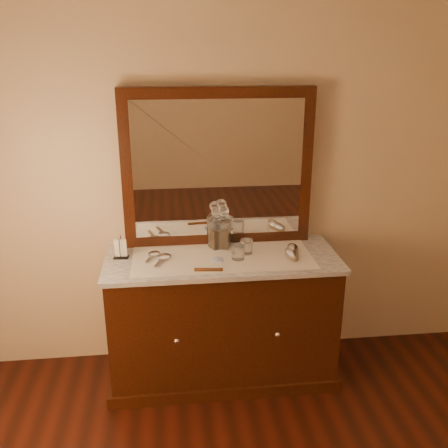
# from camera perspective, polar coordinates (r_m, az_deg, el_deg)

# --- Properties ---
(room_shell) EXTENTS (8.50, 9.00, 2.80)m
(room_shell) POSITION_cam_1_polar(r_m,az_deg,el_deg) (1.12, 11.50, -17.82)
(room_shell) COLOR black
(room_shell) RESTS_ON ground
(dresser_cabinet) EXTENTS (1.40, 0.55, 0.82)m
(dresser_cabinet) POSITION_cam_1_polar(r_m,az_deg,el_deg) (3.27, -0.21, -10.85)
(dresser_cabinet) COLOR black
(dresser_cabinet) RESTS_ON floor
(dresser_plinth) EXTENTS (1.46, 0.59, 0.08)m
(dresser_plinth) POSITION_cam_1_polar(r_m,az_deg,el_deg) (3.47, -0.20, -16.10)
(dresser_plinth) COLOR black
(dresser_plinth) RESTS_ON floor
(knob_left) EXTENTS (0.04, 0.04, 0.04)m
(knob_left) POSITION_cam_1_polar(r_m,az_deg,el_deg) (2.99, -5.45, -13.23)
(knob_left) COLOR silver
(knob_left) RESTS_ON dresser_cabinet
(knob_right) EXTENTS (0.04, 0.04, 0.04)m
(knob_right) POSITION_cam_1_polar(r_m,az_deg,el_deg) (3.05, 6.15, -12.51)
(knob_right) COLOR silver
(knob_right) RESTS_ON dresser_cabinet
(marble_top) EXTENTS (1.44, 0.59, 0.03)m
(marble_top) POSITION_cam_1_polar(r_m,az_deg,el_deg) (3.07, -0.21, -4.02)
(marble_top) COLOR white
(marble_top) RESTS_ON dresser_cabinet
(mirror_frame) EXTENTS (1.20, 0.08, 1.00)m
(mirror_frame) POSITION_cam_1_polar(r_m,az_deg,el_deg) (3.14, -0.73, 6.43)
(mirror_frame) COLOR black
(mirror_frame) RESTS_ON marble_top
(mirror_glass) EXTENTS (1.06, 0.01, 0.86)m
(mirror_glass) POSITION_cam_1_polar(r_m,az_deg,el_deg) (3.11, -0.66, 6.28)
(mirror_glass) COLOR white
(mirror_glass) RESTS_ON marble_top
(lace_runner) EXTENTS (1.10, 0.45, 0.00)m
(lace_runner) POSITION_cam_1_polar(r_m,az_deg,el_deg) (3.05, -0.17, -3.88)
(lace_runner) COLOR silver
(lace_runner) RESTS_ON marble_top
(pin_dish) EXTENTS (0.07, 0.07, 0.01)m
(pin_dish) POSITION_cam_1_polar(r_m,az_deg,el_deg) (3.00, -0.76, -4.14)
(pin_dish) COLOR white
(pin_dish) RESTS_ON lace_runner
(comb) EXTENTS (0.17, 0.05, 0.01)m
(comb) POSITION_cam_1_polar(r_m,az_deg,el_deg) (2.88, -1.78, -5.27)
(comb) COLOR brown
(comb) RESTS_ON lace_runner
(napkin_rack) EXTENTS (0.10, 0.06, 0.14)m
(napkin_rack) POSITION_cam_1_polar(r_m,az_deg,el_deg) (3.10, -11.79, -2.88)
(napkin_rack) COLOR black
(napkin_rack) RESTS_ON marble_top
(decanter_left) EXTENTS (0.11, 0.11, 0.27)m
(decanter_left) POSITION_cam_1_polar(r_m,az_deg,el_deg) (3.16, -0.84, -0.93)
(decanter_left) COLOR #945315
(decanter_left) RESTS_ON lace_runner
(decanter_right) EXTENTS (0.11, 0.11, 0.28)m
(decanter_right) POSITION_cam_1_polar(r_m,az_deg,el_deg) (3.16, -0.08, -0.85)
(decanter_right) COLOR #945315
(decanter_right) RESTS_ON lace_runner
(brush_near) EXTENTS (0.08, 0.16, 0.04)m
(brush_near) POSITION_cam_1_polar(r_m,az_deg,el_deg) (3.06, 7.74, -3.48)
(brush_near) COLOR #94765A
(brush_near) RESTS_ON lace_runner
(brush_far) EXTENTS (0.09, 0.16, 0.04)m
(brush_far) POSITION_cam_1_polar(r_m,az_deg,el_deg) (3.14, 7.91, -2.91)
(brush_far) COLOR #94765A
(brush_far) RESTS_ON lace_runner
(hand_mirror_outer) EXTENTS (0.10, 0.19, 0.02)m
(hand_mirror_outer) POSITION_cam_1_polar(r_m,az_deg,el_deg) (3.10, -8.15, -3.50)
(hand_mirror_outer) COLOR silver
(hand_mirror_outer) RESTS_ON lace_runner
(hand_mirror_inner) EXTENTS (0.12, 0.21, 0.02)m
(hand_mirror_inner) POSITION_cam_1_polar(r_m,az_deg,el_deg) (3.04, -6.98, -3.87)
(hand_mirror_inner) COLOR silver
(hand_mirror_inner) RESTS_ON lace_runner
(tumblers) EXTENTS (0.14, 0.16, 0.09)m
(tumblers) POSITION_cam_1_polar(r_m,az_deg,el_deg) (3.05, 2.12, -2.92)
(tumblers) COLOR white
(tumblers) RESTS_ON lace_runner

